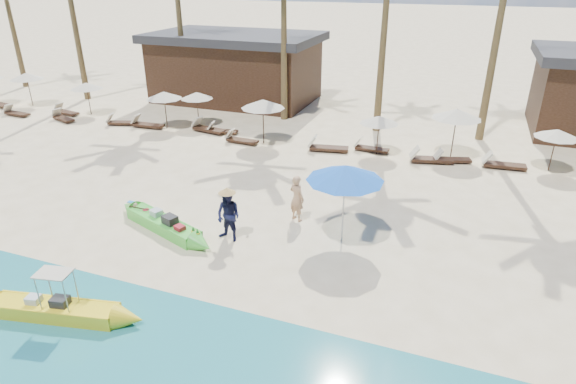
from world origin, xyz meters
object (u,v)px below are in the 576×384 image
at_px(tourist, 297,198).
at_px(yellow_canoe, 55,310).
at_px(green_canoe, 163,224).
at_px(blue_umbrella, 345,173).

bearing_deg(tourist, yellow_canoe, 84.98).
xyz_separation_m(green_canoe, yellow_canoe, (-0.00, -4.79, -0.00)).
distance_m(green_canoe, yellow_canoe, 4.79).
xyz_separation_m(yellow_canoe, tourist, (3.97, 7.07, 0.61)).
relative_size(tourist, blue_umbrella, 0.64).
bearing_deg(blue_umbrella, green_canoe, -165.61).
relative_size(yellow_canoe, tourist, 3.12).
bearing_deg(yellow_canoe, blue_umbrella, 35.51).
distance_m(yellow_canoe, blue_umbrella, 8.82).
relative_size(green_canoe, tourist, 3.04).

